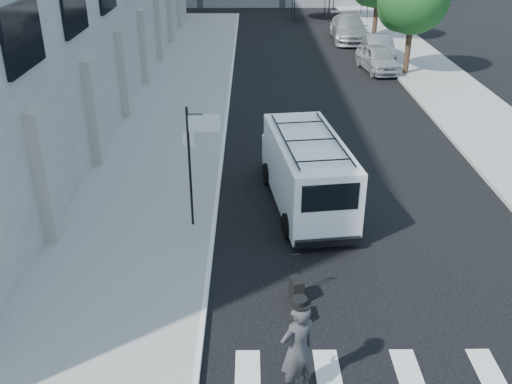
{
  "coord_description": "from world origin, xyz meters",
  "views": [
    {
      "loc": [
        -0.91,
        -11.07,
        8.27
      ],
      "look_at": [
        -0.79,
        2.93,
        1.3
      ],
      "focal_mm": 40.0,
      "sensor_mm": 36.0,
      "label": 1
    }
  ],
  "objects_px": {
    "cargo_van": "(306,171)",
    "parked_car_a": "(378,59)",
    "parked_car_b": "(378,48)",
    "briefcase": "(304,312)",
    "parked_car_c": "(349,29)",
    "businessman": "(298,349)",
    "suitcase": "(297,290)"
  },
  "relations": [
    {
      "from": "cargo_van",
      "to": "businessman",
      "type": "bearing_deg",
      "value": -103.66
    },
    {
      "from": "parked_car_c",
      "to": "parked_car_a",
      "type": "bearing_deg",
      "value": -86.26
    },
    {
      "from": "businessman",
      "to": "briefcase",
      "type": "distance_m",
      "value": 2.33
    },
    {
      "from": "businessman",
      "to": "parked_car_c",
      "type": "distance_m",
      "value": 32.77
    },
    {
      "from": "cargo_van",
      "to": "parked_car_a",
      "type": "distance_m",
      "value": 17.13
    },
    {
      "from": "cargo_van",
      "to": "parked_car_a",
      "type": "bearing_deg",
      "value": 63.79
    },
    {
      "from": "businessman",
      "to": "cargo_van",
      "type": "xyz_separation_m",
      "value": [
        0.83,
        7.7,
        0.12
      ]
    },
    {
      "from": "parked_car_c",
      "to": "suitcase",
      "type": "bearing_deg",
      "value": -99.77
    },
    {
      "from": "suitcase",
      "to": "cargo_van",
      "type": "bearing_deg",
      "value": 71.4
    },
    {
      "from": "suitcase",
      "to": "parked_car_b",
      "type": "xyz_separation_m",
      "value": [
        6.67,
        23.87,
        0.42
      ]
    },
    {
      "from": "parked_car_b",
      "to": "parked_car_c",
      "type": "distance_m",
      "value": 5.64
    },
    {
      "from": "parked_car_c",
      "to": "cargo_van",
      "type": "bearing_deg",
      "value": -100.52
    },
    {
      "from": "businessman",
      "to": "parked_car_a",
      "type": "height_order",
      "value": "businessman"
    },
    {
      "from": "businessman",
      "to": "suitcase",
      "type": "xyz_separation_m",
      "value": [
        0.2,
        2.8,
        -0.71
      ]
    },
    {
      "from": "briefcase",
      "to": "parked_car_b",
      "type": "bearing_deg",
      "value": 70.39
    },
    {
      "from": "businessman",
      "to": "briefcase",
      "type": "height_order",
      "value": "businessman"
    },
    {
      "from": "parked_car_a",
      "to": "parked_car_b",
      "type": "bearing_deg",
      "value": 70.67
    },
    {
      "from": "briefcase",
      "to": "parked_car_c",
      "type": "distance_m",
      "value": 30.62
    },
    {
      "from": "suitcase",
      "to": "parked_car_a",
      "type": "bearing_deg",
      "value": 62.51
    },
    {
      "from": "businessman",
      "to": "briefcase",
      "type": "relative_size",
      "value": 4.65
    },
    {
      "from": "briefcase",
      "to": "cargo_van",
      "type": "xyz_separation_m",
      "value": [
        0.5,
        5.56,
        0.97
      ]
    },
    {
      "from": "cargo_van",
      "to": "parked_car_b",
      "type": "bearing_deg",
      "value": 64.8
    },
    {
      "from": "briefcase",
      "to": "parked_car_a",
      "type": "bearing_deg",
      "value": 69.96
    },
    {
      "from": "briefcase",
      "to": "parked_car_c",
      "type": "xyz_separation_m",
      "value": [
        5.64,
        30.09,
        0.66
      ]
    },
    {
      "from": "suitcase",
      "to": "cargo_van",
      "type": "relative_size",
      "value": 0.19
    },
    {
      "from": "cargo_van",
      "to": "parked_car_a",
      "type": "relative_size",
      "value": 1.44
    },
    {
      "from": "businessman",
      "to": "parked_car_c",
      "type": "bearing_deg",
      "value": -130.09
    },
    {
      "from": "cargo_van",
      "to": "parked_car_b",
      "type": "height_order",
      "value": "cargo_van"
    },
    {
      "from": "parked_car_b",
      "to": "parked_car_c",
      "type": "bearing_deg",
      "value": 102.26
    },
    {
      "from": "suitcase",
      "to": "parked_car_a",
      "type": "distance_m",
      "value": 21.98
    },
    {
      "from": "cargo_van",
      "to": "briefcase",
      "type": "bearing_deg",
      "value": -102.69
    },
    {
      "from": "businessman",
      "to": "cargo_van",
      "type": "height_order",
      "value": "cargo_van"
    }
  ]
}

